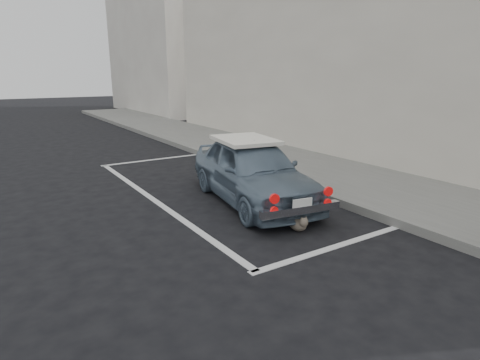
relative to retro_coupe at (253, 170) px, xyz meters
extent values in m
plane|color=black|center=(-0.66, -1.86, -0.61)|extent=(80.00, 80.00, 0.00)
cube|color=slate|center=(2.54, 0.14, -0.53)|extent=(2.80, 40.00, 0.15)
cube|color=beige|center=(5.69, 2.14, 2.89)|extent=(3.50, 18.00, 7.00)
cube|color=black|center=(4.00, 2.14, 0.79)|extent=(0.10, 16.00, 2.40)
cube|color=white|center=(4.00, 5.74, 3.99)|extent=(0.10, 2.00, 1.60)
cube|color=red|center=(4.00, 8.14, 3.99)|extent=(0.10, 2.00, 1.60)
cube|color=beige|center=(5.69, 18.14, 3.39)|extent=(3.50, 10.00, 8.00)
cube|color=silver|center=(-0.16, -2.36, -0.60)|extent=(3.00, 0.12, 0.01)
cube|color=silver|center=(-0.16, 4.64, -0.60)|extent=(3.00, 0.12, 0.01)
cube|color=silver|center=(-1.56, 1.14, -0.60)|extent=(0.12, 7.00, 0.01)
imported|color=slate|center=(0.00, 0.00, -0.01)|extent=(1.98, 3.72, 1.20)
cube|color=white|center=(0.06, 0.35, 0.52)|extent=(1.20, 1.49, 0.07)
cube|color=silver|center=(-0.28, -1.69, -0.23)|extent=(1.35, 0.34, 0.12)
cube|color=white|center=(-0.29, -1.74, -0.13)|extent=(0.33, 0.07, 0.17)
cylinder|color=red|center=(-0.75, -1.64, 0.01)|extent=(0.15, 0.06, 0.15)
cylinder|color=red|center=(0.18, -1.80, 0.01)|extent=(0.15, 0.06, 0.15)
cylinder|color=red|center=(-0.75, -1.64, -0.17)|extent=(0.12, 0.06, 0.12)
cylinder|color=red|center=(0.18, -1.80, -0.17)|extent=(0.12, 0.06, 0.12)
ellipsoid|color=#746659|center=(-0.24, -1.59, -0.49)|extent=(0.28, 0.40, 0.22)
sphere|color=#746659|center=(-0.26, -1.75, -0.41)|extent=(0.14, 0.14, 0.14)
cone|color=#746659|center=(-0.30, -1.75, -0.34)|extent=(0.05, 0.05, 0.05)
cone|color=#746659|center=(-0.22, -1.76, -0.34)|extent=(0.05, 0.05, 0.05)
cylinder|color=#746659|center=(-0.16, -1.41, -0.57)|extent=(0.09, 0.24, 0.03)
camera|label=1|loc=(-4.17, -6.02, 1.77)|focal=30.00mm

